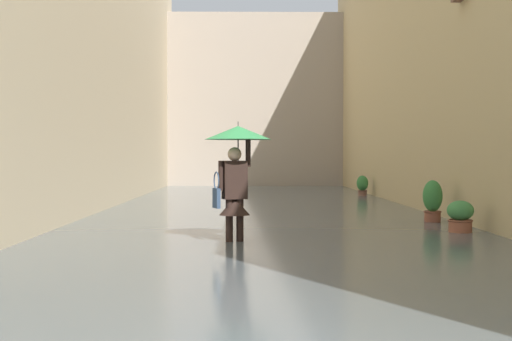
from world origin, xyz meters
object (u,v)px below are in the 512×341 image
object	(u,v)px
person_wading	(236,158)
potted_plant_near_left	(362,186)
potted_plant_mid_left	(433,203)
potted_plant_far_left	(460,219)

from	to	relation	value
person_wading	potted_plant_near_left	xyz separation A→B (m)	(-4.18, -13.14, -1.03)
potted_plant_mid_left	potted_plant_near_left	bearing A→B (deg)	-90.60
person_wading	potted_plant_far_left	bearing A→B (deg)	-161.57
person_wading	potted_plant_mid_left	world-z (taller)	person_wading
person_wading	potted_plant_near_left	distance (m)	13.83
potted_plant_mid_left	potted_plant_far_left	bearing A→B (deg)	89.41
potted_plant_near_left	potted_plant_far_left	size ratio (longest dim) A/B	1.17
person_wading	potted_plant_far_left	xyz separation A→B (m)	(-4.06, -1.35, -1.11)
potted_plant_near_left	potted_plant_far_left	bearing A→B (deg)	89.40
potted_plant_near_left	person_wading	bearing A→B (deg)	72.34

